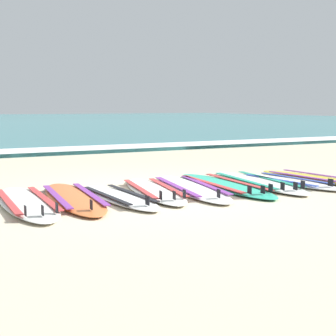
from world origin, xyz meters
TOP-DOWN VIEW (x-y plane):
  - ground_plane at (0.00, 0.00)m, footprint 80.00×80.00m
  - wave_foam_strip at (0.00, 6.55)m, footprint 80.00×1.38m
  - surfboard_0 at (-1.89, 0.06)m, footprint 0.64×2.48m
  - surfboard_1 at (-1.27, 0.10)m, footprint 0.74×2.49m
  - surfboard_2 at (-0.71, -0.12)m, footprint 0.68×2.10m
  - surfboard_3 at (-0.09, 0.12)m, footprint 0.88×2.37m
  - surfboard_4 at (0.49, 0.07)m, footprint 0.96×2.60m
  - surfboard_5 at (1.08, 0.06)m, footprint 0.69×2.56m
  - surfboard_6 at (1.71, 0.08)m, footprint 0.82×2.57m
  - surfboard_7 at (2.20, -0.10)m, footprint 0.82×2.13m
  - surfboard_8 at (2.81, 0.02)m, footprint 0.85×2.20m

SIDE VIEW (x-z plane):
  - ground_plane at x=0.00m, z-range 0.00..0.00m
  - surfboard_4 at x=0.49m, z-range -0.05..0.13m
  - surfboard_1 at x=-1.27m, z-range -0.05..0.13m
  - surfboard_7 at x=2.20m, z-range -0.05..0.13m
  - surfboard_2 at x=-0.71m, z-range -0.05..0.13m
  - surfboard_5 at x=1.08m, z-range -0.05..0.13m
  - surfboard_6 at x=1.71m, z-range -0.05..0.13m
  - surfboard_0 at x=-1.89m, z-range -0.05..0.13m
  - surfboard_3 at x=-0.09m, z-range -0.05..0.13m
  - surfboard_8 at x=2.81m, z-range -0.05..0.13m
  - wave_foam_strip at x=0.00m, z-range 0.00..0.11m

